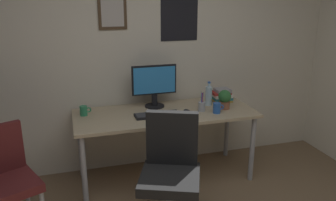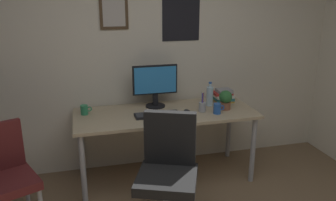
{
  "view_description": "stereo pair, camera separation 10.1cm",
  "coord_description": "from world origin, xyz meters",
  "px_view_note": "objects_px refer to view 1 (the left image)",
  "views": [
    {
      "loc": [
        -0.77,
        -1.41,
        1.86
      ],
      "look_at": [
        0.12,
        1.62,
        0.87
      ],
      "focal_mm": 37.21,
      "sensor_mm": 36.0,
      "label": 1
    },
    {
      "loc": [
        -0.67,
        -1.43,
        1.86
      ],
      "look_at": [
        0.12,
        1.62,
        0.87
      ],
      "focal_mm": 37.21,
      "sensor_mm": 36.0,
      "label": 2
    }
  ],
  "objects_px": {
    "water_bottle": "(209,95)",
    "pen_cup": "(202,106)",
    "potted_plant": "(225,99)",
    "book_stack_left": "(222,95)",
    "office_chair": "(171,167)",
    "coffee_mug_near": "(217,108)",
    "monitor": "(154,84)",
    "coffee_mug_far": "(84,111)",
    "keyboard": "(157,115)",
    "computer_mouse": "(187,111)",
    "side_chair": "(4,175)"
  },
  "relations": [
    {
      "from": "water_bottle",
      "to": "pen_cup",
      "type": "height_order",
      "value": "water_bottle"
    },
    {
      "from": "potted_plant",
      "to": "book_stack_left",
      "type": "xyz_separation_m",
      "value": [
        0.08,
        0.23,
        -0.04
      ]
    },
    {
      "from": "office_chair",
      "to": "coffee_mug_near",
      "type": "xyz_separation_m",
      "value": [
        0.64,
        0.58,
        0.25
      ]
    },
    {
      "from": "office_chair",
      "to": "monitor",
      "type": "distance_m",
      "value": 1.04
    },
    {
      "from": "office_chair",
      "to": "coffee_mug_near",
      "type": "relative_size",
      "value": 8.47
    },
    {
      "from": "potted_plant",
      "to": "water_bottle",
      "type": "bearing_deg",
      "value": 126.2
    },
    {
      "from": "coffee_mug_far",
      "to": "book_stack_left",
      "type": "height_order",
      "value": "book_stack_left"
    },
    {
      "from": "keyboard",
      "to": "pen_cup",
      "type": "distance_m",
      "value": 0.46
    },
    {
      "from": "computer_mouse",
      "to": "pen_cup",
      "type": "relative_size",
      "value": 0.55
    },
    {
      "from": "office_chair",
      "to": "pen_cup",
      "type": "bearing_deg",
      "value": 52.04
    },
    {
      "from": "office_chair",
      "to": "book_stack_left",
      "type": "xyz_separation_m",
      "value": [
        0.85,
        0.91,
        0.26
      ]
    },
    {
      "from": "side_chair",
      "to": "keyboard",
      "type": "height_order",
      "value": "side_chair"
    },
    {
      "from": "coffee_mug_far",
      "to": "pen_cup",
      "type": "distance_m",
      "value": 1.15
    },
    {
      "from": "coffee_mug_far",
      "to": "pen_cup",
      "type": "xyz_separation_m",
      "value": [
        1.13,
        -0.2,
        0.01
      ]
    },
    {
      "from": "side_chair",
      "to": "book_stack_left",
      "type": "relative_size",
      "value": 4.11
    },
    {
      "from": "monitor",
      "to": "book_stack_left",
      "type": "relative_size",
      "value": 2.16
    },
    {
      "from": "pen_cup",
      "to": "keyboard",
      "type": "bearing_deg",
      "value": -178.45
    },
    {
      "from": "coffee_mug_near",
      "to": "monitor",
      "type": "bearing_deg",
      "value": 145.81
    },
    {
      "from": "water_bottle",
      "to": "potted_plant",
      "type": "height_order",
      "value": "water_bottle"
    },
    {
      "from": "side_chair",
      "to": "monitor",
      "type": "relative_size",
      "value": 1.9
    },
    {
      "from": "monitor",
      "to": "water_bottle",
      "type": "height_order",
      "value": "monitor"
    },
    {
      "from": "monitor",
      "to": "coffee_mug_far",
      "type": "xyz_separation_m",
      "value": [
        -0.72,
        -0.07,
        -0.19
      ]
    },
    {
      "from": "book_stack_left",
      "to": "potted_plant",
      "type": "bearing_deg",
      "value": -109.18
    },
    {
      "from": "coffee_mug_near",
      "to": "potted_plant",
      "type": "distance_m",
      "value": 0.17
    },
    {
      "from": "potted_plant",
      "to": "pen_cup",
      "type": "relative_size",
      "value": 0.98
    },
    {
      "from": "keyboard",
      "to": "water_bottle",
      "type": "bearing_deg",
      "value": 15.96
    },
    {
      "from": "keyboard",
      "to": "coffee_mug_near",
      "type": "relative_size",
      "value": 3.83
    },
    {
      "from": "computer_mouse",
      "to": "keyboard",
      "type": "bearing_deg",
      "value": 179.12
    },
    {
      "from": "coffee_mug_far",
      "to": "potted_plant",
      "type": "relative_size",
      "value": 0.56
    },
    {
      "from": "monitor",
      "to": "coffee_mug_far",
      "type": "distance_m",
      "value": 0.74
    },
    {
      "from": "monitor",
      "to": "keyboard",
      "type": "relative_size",
      "value": 1.07
    },
    {
      "from": "side_chair",
      "to": "computer_mouse",
      "type": "relative_size",
      "value": 7.95
    },
    {
      "from": "monitor",
      "to": "water_bottle",
      "type": "distance_m",
      "value": 0.58
    },
    {
      "from": "monitor",
      "to": "coffee_mug_near",
      "type": "distance_m",
      "value": 0.68
    },
    {
      "from": "computer_mouse",
      "to": "water_bottle",
      "type": "distance_m",
      "value": 0.36
    },
    {
      "from": "office_chair",
      "to": "coffee_mug_near",
      "type": "distance_m",
      "value": 0.9
    },
    {
      "from": "office_chair",
      "to": "coffee_mug_far",
      "type": "xyz_separation_m",
      "value": [
        -0.61,
        0.87,
        0.24
      ]
    },
    {
      "from": "water_bottle",
      "to": "coffee_mug_far",
      "type": "bearing_deg",
      "value": 178.09
    },
    {
      "from": "keyboard",
      "to": "pen_cup",
      "type": "height_order",
      "value": "pen_cup"
    },
    {
      "from": "monitor",
      "to": "keyboard",
      "type": "distance_m",
      "value": 0.36
    },
    {
      "from": "monitor",
      "to": "pen_cup",
      "type": "xyz_separation_m",
      "value": [
        0.42,
        -0.27,
        -0.19
      ]
    },
    {
      "from": "computer_mouse",
      "to": "coffee_mug_far",
      "type": "height_order",
      "value": "coffee_mug_far"
    },
    {
      "from": "office_chair",
      "to": "book_stack_left",
      "type": "height_order",
      "value": "office_chair"
    },
    {
      "from": "office_chair",
      "to": "side_chair",
      "type": "height_order",
      "value": "office_chair"
    },
    {
      "from": "office_chair",
      "to": "computer_mouse",
      "type": "relative_size",
      "value": 8.64
    },
    {
      "from": "office_chair",
      "to": "side_chair",
      "type": "bearing_deg",
      "value": 167.62
    },
    {
      "from": "monitor",
      "to": "side_chair",
      "type": "bearing_deg",
      "value": -154.2
    },
    {
      "from": "keyboard",
      "to": "potted_plant",
      "type": "bearing_deg",
      "value": 1.74
    },
    {
      "from": "water_bottle",
      "to": "computer_mouse",
      "type": "bearing_deg",
      "value": -149.55
    },
    {
      "from": "monitor",
      "to": "water_bottle",
      "type": "xyz_separation_m",
      "value": [
        0.55,
        -0.11,
        -0.13
      ]
    }
  ]
}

